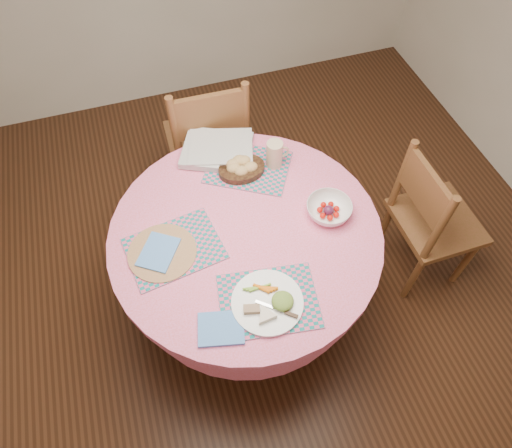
# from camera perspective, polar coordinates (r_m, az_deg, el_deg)

# --- Properties ---
(ground) EXTENTS (4.00, 4.00, 0.00)m
(ground) POSITION_cam_1_polar(r_m,az_deg,el_deg) (2.71, -1.02, -9.78)
(ground) COLOR #331C0F
(ground) RESTS_ON ground
(room_envelope) EXTENTS (4.01, 4.01, 2.71)m
(room_envelope) POSITION_cam_1_polar(r_m,az_deg,el_deg) (1.37, -2.16, 22.49)
(room_envelope) COLOR silver
(room_envelope) RESTS_ON ground
(dining_table) EXTENTS (1.24, 1.24, 0.75)m
(dining_table) POSITION_cam_1_polar(r_m,az_deg,el_deg) (2.22, -1.23, -3.65)
(dining_table) COLOR pink
(dining_table) RESTS_ON ground
(chair_right) EXTENTS (0.41, 0.43, 0.93)m
(chair_right) POSITION_cam_1_polar(r_m,az_deg,el_deg) (2.59, 20.93, 0.55)
(chair_right) COLOR brown
(chair_right) RESTS_ON ground
(chair_back) EXTENTS (0.48, 0.46, 1.01)m
(chair_back) POSITION_cam_1_polar(r_m,az_deg,el_deg) (2.75, -5.89, 10.22)
(chair_back) COLOR brown
(chair_back) RESTS_ON ground
(placemat_front) EXTENTS (0.44, 0.36, 0.01)m
(placemat_front) POSITION_cam_1_polar(r_m,az_deg,el_deg) (1.88, 1.57, -9.59)
(placemat_front) COLOR #147575
(placemat_front) RESTS_ON dining_table
(placemat_left) EXTENTS (0.44, 0.36, 0.01)m
(placemat_left) POSITION_cam_1_polar(r_m,az_deg,el_deg) (2.03, -10.17, -3.04)
(placemat_left) COLOR #147575
(placemat_left) RESTS_ON dining_table
(placemat_back) EXTENTS (0.50, 0.46, 0.01)m
(placemat_back) POSITION_cam_1_polar(r_m,az_deg,el_deg) (2.29, -1.01, 7.11)
(placemat_back) COLOR #147575
(placemat_back) RESTS_ON dining_table
(wicker_trivet) EXTENTS (0.30, 0.30, 0.01)m
(wicker_trivet) POSITION_cam_1_polar(r_m,az_deg,el_deg) (2.03, -11.63, -3.53)
(wicker_trivet) COLOR #905F3E
(wicker_trivet) RESTS_ON dining_table
(napkin_near) EXTENTS (0.21, 0.18, 0.01)m
(napkin_near) POSITION_cam_1_polar(r_m,az_deg,el_deg) (1.83, -4.40, -12.89)
(napkin_near) COLOR #538AD7
(napkin_near) RESTS_ON dining_table
(napkin_far) EXTENTS (0.22, 0.23, 0.01)m
(napkin_far) POSITION_cam_1_polar(r_m,az_deg,el_deg) (2.02, -12.09, -3.48)
(napkin_far) COLOR #538AD7
(napkin_far) RESTS_ON placemat_left
(dinner_plate) EXTENTS (0.29, 0.29, 0.05)m
(dinner_plate) POSITION_cam_1_polar(r_m,az_deg,el_deg) (1.86, 1.67, -9.72)
(dinner_plate) COLOR white
(dinner_plate) RESTS_ON placemat_front
(bread_bowl) EXTENTS (0.23, 0.23, 0.08)m
(bread_bowl) POSITION_cam_1_polar(r_m,az_deg,el_deg) (2.24, -1.88, 7.14)
(bread_bowl) COLOR black
(bread_bowl) RESTS_ON placemat_back
(latte_mug) EXTENTS (0.12, 0.08, 0.14)m
(latte_mug) POSITION_cam_1_polar(r_m,az_deg,el_deg) (2.25, 2.38, 8.75)
(latte_mug) COLOR #CFB48E
(latte_mug) RESTS_ON placemat_back
(fruit_bowl) EXTENTS (0.22, 0.22, 0.07)m
(fruit_bowl) POSITION_cam_1_polar(r_m,az_deg,el_deg) (2.11, 9.08, 1.78)
(fruit_bowl) COLOR white
(fruit_bowl) RESTS_ON dining_table
(newspaper_stack) EXTENTS (0.42, 0.39, 0.04)m
(newspaper_stack) POSITION_cam_1_polar(r_m,az_deg,el_deg) (2.34, -4.83, 9.26)
(newspaper_stack) COLOR silver
(newspaper_stack) RESTS_ON dining_table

